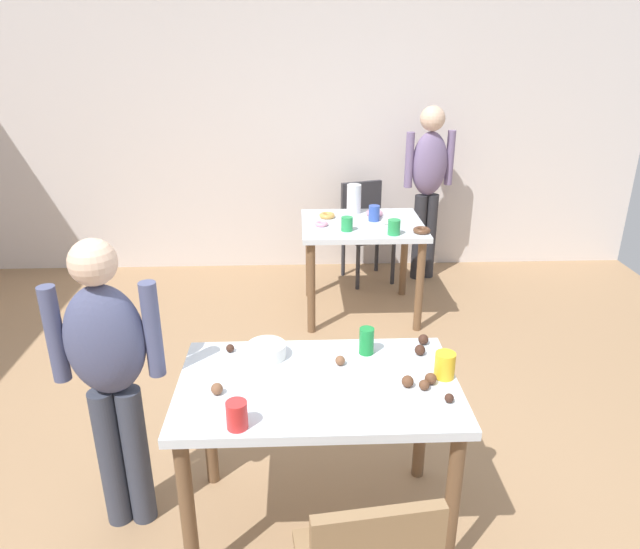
{
  "coord_description": "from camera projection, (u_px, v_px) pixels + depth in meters",
  "views": [
    {
      "loc": [
        0.02,
        -2.12,
        2.05
      ],
      "look_at": [
        0.13,
        0.7,
        0.9
      ],
      "focal_mm": 32.44,
      "sensor_mm": 36.0,
      "label": 1
    }
  ],
  "objects": [
    {
      "name": "cake_ball_6",
      "position": [
        431.0,
        379.0,
        2.34
      ],
      "size": [
        0.05,
        0.05,
        0.05
      ],
      "primitive_type": "sphere",
      "color": "brown",
      "rests_on": "dining_table_near"
    },
    {
      "name": "cup_far_2",
      "position": [
        374.0,
        213.0,
        4.42
      ],
      "size": [
        0.08,
        0.08,
        0.12
      ],
      "primitive_type": "cylinder",
      "color": "#3351B2",
      "rests_on": "dining_table_far"
    },
    {
      "name": "donut_far_4",
      "position": [
        374.0,
        213.0,
        4.57
      ],
      "size": [
        0.13,
        0.13,
        0.04
      ],
      "primitive_type": "torus",
      "color": "pink",
      "rests_on": "dining_table_far"
    },
    {
      "name": "cake_ball_5",
      "position": [
        230.0,
        348.0,
        2.58
      ],
      "size": [
        0.04,
        0.04,
        0.04
      ],
      "primitive_type": "sphere",
      "color": "#3D2319",
      "rests_on": "dining_table_near"
    },
    {
      "name": "cup_far_1",
      "position": [
        394.0,
        227.0,
        4.11
      ],
      "size": [
        0.09,
        0.09,
        0.11
      ],
      "primitive_type": "cylinder",
      "color": "green",
      "rests_on": "dining_table_far"
    },
    {
      "name": "donut_far_0",
      "position": [
        389.0,
        221.0,
        4.38
      ],
      "size": [
        0.12,
        0.12,
        0.04
      ],
      "primitive_type": "torus",
      "color": "white",
      "rests_on": "dining_table_far"
    },
    {
      "name": "soda_can",
      "position": [
        367.0,
        341.0,
        2.56
      ],
      "size": [
        0.07,
        0.07,
        0.12
      ],
      "primitive_type": "cylinder",
      "color": "#198438",
      "rests_on": "dining_table_near"
    },
    {
      "name": "ground_plane",
      "position": [
        299.0,
        506.0,
        2.74
      ],
      "size": [
        6.4,
        6.4,
        0.0
      ],
      "primitive_type": "plane",
      "color": "#9E7A56"
    },
    {
      "name": "chair_far_table",
      "position": [
        365.0,
        225.0,
        5.18
      ],
      "size": [
        0.5,
        0.5,
        0.87
      ],
      "color": "#2D2D33",
      "rests_on": "ground_plane"
    },
    {
      "name": "cake_ball_7",
      "position": [
        340.0,
        360.0,
        2.48
      ],
      "size": [
        0.04,
        0.04,
        0.04
      ],
      "primitive_type": "sphere",
      "color": "brown",
      "rests_on": "dining_table_near"
    },
    {
      "name": "person_adult_far",
      "position": [
        428.0,
        179.0,
        5.01
      ],
      "size": [
        0.45,
        0.27,
        1.54
      ],
      "color": "#28282D",
      "rests_on": "ground_plane"
    },
    {
      "name": "cake_ball_2",
      "position": [
        420.0,
        350.0,
        2.56
      ],
      "size": [
        0.05,
        0.05,
        0.05
      ],
      "primitive_type": "sphere",
      "color": "#3D2319",
      "rests_on": "dining_table_near"
    },
    {
      "name": "donut_far_3",
      "position": [
        321.0,
        224.0,
        4.32
      ],
      "size": [
        0.1,
        0.1,
        0.03
      ],
      "primitive_type": "torus",
      "color": "pink",
      "rests_on": "dining_table_far"
    },
    {
      "name": "person_girl_near",
      "position": [
        110.0,
        368.0,
        2.37
      ],
      "size": [
        0.45,
        0.22,
        1.36
      ],
      "color": "#383D4C",
      "rests_on": "ground_plane"
    },
    {
      "name": "cake_ball_3",
      "position": [
        217.0,
        389.0,
        2.28
      ],
      "size": [
        0.05,
        0.05,
        0.05
      ],
      "primitive_type": "sphere",
      "color": "brown",
      "rests_on": "dining_table_near"
    },
    {
      "name": "donut_far_1",
      "position": [
        422.0,
        230.0,
        4.17
      ],
      "size": [
        0.12,
        0.12,
        0.04
      ],
      "primitive_type": "torus",
      "color": "brown",
      "rests_on": "dining_table_far"
    },
    {
      "name": "dining_table_near",
      "position": [
        318.0,
        404.0,
        2.41
      ],
      "size": [
        1.15,
        0.7,
        0.75
      ],
      "color": "silver",
      "rests_on": "ground_plane"
    },
    {
      "name": "cake_ball_8",
      "position": [
        408.0,
        381.0,
        2.32
      ],
      "size": [
        0.05,
        0.05,
        0.05
      ],
      "primitive_type": "sphere",
      "color": "brown",
      "rests_on": "dining_table_near"
    },
    {
      "name": "cup_near_0",
      "position": [
        237.0,
        415.0,
        2.07
      ],
      "size": [
        0.08,
        0.08,
        0.11
      ],
      "primitive_type": "cylinder",
      "color": "red",
      "rests_on": "dining_table_near"
    },
    {
      "name": "donut_far_2",
      "position": [
        327.0,
        215.0,
        4.52
      ],
      "size": [
        0.12,
        0.12,
        0.04
      ],
      "primitive_type": "torus",
      "color": "gold",
      "rests_on": "dining_table_far"
    },
    {
      "name": "cake_ball_1",
      "position": [
        424.0,
        385.0,
        2.31
      ],
      "size": [
        0.04,
        0.04,
        0.04
      ],
      "primitive_type": "sphere",
      "color": "brown",
      "rests_on": "dining_table_near"
    },
    {
      "name": "pitcher_far",
      "position": [
        354.0,
        199.0,
        4.61
      ],
      "size": [
        0.11,
        0.11,
        0.23
      ],
      "primitive_type": "cylinder",
      "color": "white",
      "rests_on": "dining_table_far"
    },
    {
      "name": "cup_near_1",
      "position": [
        445.0,
        365.0,
        2.38
      ],
      "size": [
        0.08,
        0.08,
        0.11
      ],
      "primitive_type": "cylinder",
      "color": "yellow",
      "rests_on": "dining_table_near"
    },
    {
      "name": "cake_ball_0",
      "position": [
        449.0,
        398.0,
        2.23
      ],
      "size": [
        0.04,
        0.04,
        0.04
      ],
      "primitive_type": "sphere",
      "color": "#3D2319",
      "rests_on": "dining_table_near"
    },
    {
      "name": "dining_table_far",
      "position": [
        362.0,
        238.0,
        4.44
      ],
      "size": [
        0.92,
        0.78,
        0.75
      ],
      "color": "silver",
      "rests_on": "ground_plane"
    },
    {
      "name": "wall_back",
      "position": [
        295.0,
        128.0,
        5.2
      ],
      "size": [
        6.4,
        0.1,
        2.6
      ],
      "primitive_type": "cube",
      "color": "silver",
      "rests_on": "ground_plane"
    },
    {
      "name": "mixing_bowl",
      "position": [
        267.0,
        351.0,
        2.54
      ],
      "size": [
        0.17,
        0.17,
        0.06
      ],
      "primitive_type": "cylinder",
      "color": "white",
      "rests_on": "dining_table_near"
    },
    {
      "name": "cup_far_0",
      "position": [
        347.0,
        224.0,
        4.2
      ],
      "size": [
        0.08,
        0.08,
        0.1
      ],
      "primitive_type": "cylinder",
      "color": "green",
      "rests_on": "dining_table_far"
    },
    {
      "name": "cake_ball_4",
      "position": [
        423.0,
        339.0,
        2.65
      ],
      "size": [
        0.05,
        0.05,
        0.05
      ],
      "primitive_type": "sphere",
      "color": "#3D2319",
      "rests_on": "dining_table_near"
    },
    {
      "name": "fork_near",
      "position": [
        326.0,
        384.0,
        2.35
      ],
      "size": [
        0.17,
        0.02,
        0.01
      ],
      "primitive_type": "cube",
      "color": "silver",
      "rests_on": "dining_table_near"
    }
  ]
}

